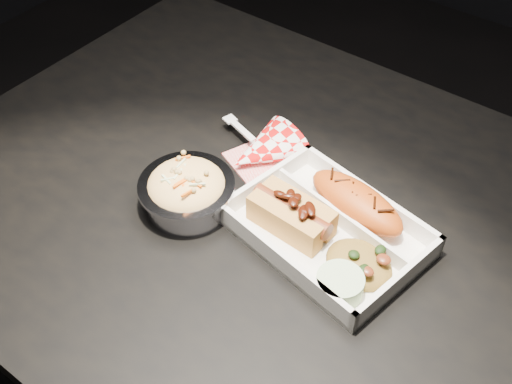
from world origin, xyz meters
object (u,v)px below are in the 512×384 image
food_tray (328,233)px  fried_pastry (356,202)px  dining_table (311,266)px  napkin_fork (263,151)px  foil_coleslaw_cup (187,190)px  hotdog (292,213)px

food_tray → fried_pastry: 0.06m
dining_table → napkin_fork: 0.19m
dining_table → fried_pastry: (0.04, 0.05, 0.12)m
foil_coleslaw_cup → hotdog: bearing=19.7°
dining_table → hotdog: bearing=-132.6°
food_tray → hotdog: bearing=-149.2°
fried_pastry → dining_table: bearing=-126.9°
food_tray → foil_coleslaw_cup: foil_coleslaw_cup is taller
food_tray → napkin_fork: napkin_fork is taller
fried_pastry → foil_coleslaw_cup: size_ratio=1.15×
fried_pastry → hotdog: hotdog is taller
food_tray → foil_coleslaw_cup: (-0.19, -0.07, 0.02)m
hotdog → foil_coleslaw_cup: 0.15m
dining_table → foil_coleslaw_cup: foil_coleslaw_cup is taller
hotdog → napkin_fork: size_ratio=0.69×
food_tray → hotdog: (-0.05, -0.02, 0.02)m
hotdog → foil_coleslaw_cup: foil_coleslaw_cup is taller
fried_pastry → napkin_fork: size_ratio=0.89×
food_tray → napkin_fork: bearing=166.0°
napkin_fork → foil_coleslaw_cup: bearing=-83.7°
food_tray → napkin_fork: 0.18m
food_tray → fried_pastry: fried_pastry is taller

